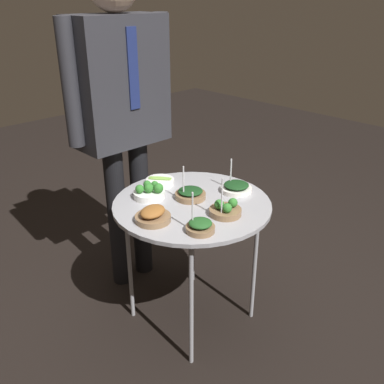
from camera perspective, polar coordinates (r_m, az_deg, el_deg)
name	(u,v)px	position (r m, az deg, el deg)	size (l,w,h in m)	color
ground_plane	(192,315)	(2.27, 0.00, -16.10)	(8.00, 8.00, 0.00)	black
serving_cart	(192,210)	(1.93, 0.00, -2.46)	(0.71, 0.71, 0.65)	#939399
bowl_spinach_front_right	(190,194)	(1.93, -0.22, -0.25)	(0.14, 0.14, 0.16)	brown
bowl_broccoli_far_rim	(226,210)	(1.80, 4.50, -2.35)	(0.14, 0.14, 0.18)	brown
bowl_spinach_back_left	(236,187)	(2.01, 5.92, 0.63)	(0.15, 0.15, 0.15)	silver
bowl_roast_front_center	(153,215)	(1.75, -5.25, -3.11)	(0.15, 0.15, 0.06)	brown
bowl_spinach_center	(200,226)	(1.67, 1.10, -4.57)	(0.12, 0.12, 0.17)	brown
bowl_broccoli_mid_right	(150,192)	(1.95, -5.67, 0.00)	(0.14, 0.14, 0.08)	white
bowl_asparagus_near_rim	(160,182)	(2.08, -4.28, 1.40)	(0.14, 0.14, 0.04)	white
waiter_figure	(121,98)	(2.14, -9.41, 12.25)	(0.60, 0.23, 1.63)	black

